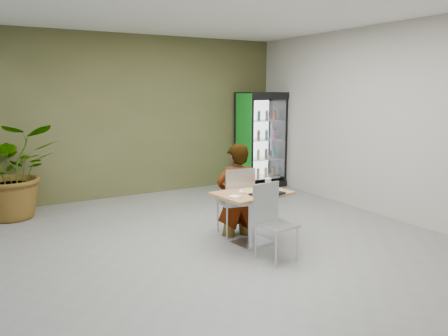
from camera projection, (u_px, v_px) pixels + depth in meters
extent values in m
plane|color=gray|center=(231.00, 245.00, 6.08)|extent=(7.00, 7.00, 0.00)
cube|color=tan|center=(252.00, 194.00, 5.97)|extent=(1.07, 0.81, 0.04)
cylinder|color=#BBBDC0|center=(252.00, 220.00, 6.04)|extent=(0.10, 0.10, 0.71)
cube|color=#BBBDC0|center=(251.00, 243.00, 6.10)|extent=(0.54, 0.45, 0.04)
cube|color=#BBBDC0|center=(234.00, 202.00, 6.48)|extent=(0.51, 0.51, 0.03)
cube|color=#BBBDC0|center=(240.00, 187.00, 6.23)|extent=(0.45, 0.10, 0.54)
cylinder|color=#BBBDC0|center=(241.00, 213.00, 6.77)|extent=(0.03, 0.03, 0.49)
cylinder|color=#BBBDC0|center=(218.00, 216.00, 6.63)|extent=(0.03, 0.03, 0.49)
cylinder|color=#BBBDC0|center=(252.00, 220.00, 6.41)|extent=(0.03, 0.03, 0.49)
cylinder|color=#BBBDC0|center=(227.00, 223.00, 6.27)|extent=(0.03, 0.03, 0.49)
cube|color=#BBBDC0|center=(277.00, 225.00, 5.47)|extent=(0.48, 0.48, 0.03)
cube|color=#BBBDC0|center=(266.00, 202.00, 5.58)|extent=(0.43, 0.09, 0.51)
cylinder|color=#BBBDC0|center=(276.00, 250.00, 5.26)|extent=(0.02, 0.02, 0.46)
cylinder|color=#BBBDC0|center=(297.00, 244.00, 5.48)|extent=(0.02, 0.02, 0.46)
cylinder|color=#BBBDC0|center=(256.00, 242.00, 5.54)|extent=(0.02, 0.02, 0.46)
cylinder|color=#BBBDC0|center=(276.00, 236.00, 5.76)|extent=(0.02, 0.02, 0.46)
imported|color=black|center=(236.00, 200.00, 6.43)|extent=(0.67, 0.48, 1.67)
cylinder|color=white|center=(248.00, 191.00, 6.01)|extent=(0.25, 0.25, 0.01)
cylinder|color=white|center=(268.00, 184.00, 6.12)|extent=(0.08, 0.08, 0.15)
cylinder|color=red|center=(268.00, 185.00, 6.12)|extent=(0.09, 0.09, 0.08)
cylinder|color=white|center=(268.00, 179.00, 6.10)|extent=(0.09, 0.09, 0.01)
cube|color=white|center=(235.00, 197.00, 5.68)|extent=(0.17, 0.17, 0.02)
cube|color=black|center=(267.00, 194.00, 5.83)|extent=(0.48, 0.40, 0.02)
cube|color=black|center=(261.00, 139.00, 9.68)|extent=(0.98, 0.79, 2.07)
cube|color=#179824|center=(243.00, 141.00, 9.45)|extent=(0.06, 0.71, 2.03)
cube|color=white|center=(270.00, 140.00, 9.37)|extent=(0.74, 0.06, 1.66)
imported|color=#2C692A|center=(13.00, 171.00, 7.25)|extent=(1.46, 1.27, 1.59)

